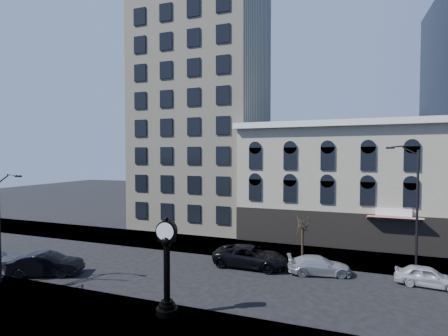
% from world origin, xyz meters
% --- Properties ---
extents(ground, '(160.00, 160.00, 0.00)m').
position_xyz_m(ground, '(0.00, 0.00, 0.00)').
color(ground, black).
rests_on(ground, ground).
extents(sidewalk_far, '(160.00, 6.00, 0.12)m').
position_xyz_m(sidewalk_far, '(0.00, 8.00, 0.06)').
color(sidewalk_far, gray).
rests_on(sidewalk_far, ground).
extents(sidewalk_near, '(160.00, 6.00, 0.12)m').
position_xyz_m(sidewalk_near, '(0.00, -8.00, 0.06)').
color(sidewalk_near, gray).
rests_on(sidewalk_near, ground).
extents(cream_tower, '(15.90, 15.40, 42.50)m').
position_xyz_m(cream_tower, '(-6.11, 18.88, 19.32)').
color(cream_tower, beige).
rests_on(cream_tower, ground).
extents(victorian_row, '(22.60, 11.19, 12.50)m').
position_xyz_m(victorian_row, '(12.00, 15.89, 6.00)').
color(victorian_row, '#A39E86').
rests_on(victorian_row, ground).
extents(street_clock, '(1.25, 1.25, 5.49)m').
position_xyz_m(street_clock, '(2.18, -6.16, 2.60)').
color(street_clock, black).
rests_on(street_clock, sidewalk_near).
extents(street_lamp_near, '(2.02, 0.31, 7.82)m').
position_xyz_m(street_lamp_near, '(-10.62, -6.00, 6.02)').
color(street_lamp_near, black).
rests_on(street_lamp_near, sidewalk_near).
extents(street_lamp_far, '(2.57, 0.47, 9.91)m').
position_xyz_m(street_lamp_far, '(16.18, 6.05, 7.60)').
color(street_lamp_far, black).
rests_on(street_lamp_far, sidewalk_far).
extents(bare_tree_far, '(2.45, 2.45, 4.21)m').
position_xyz_m(bare_tree_far, '(8.22, 7.64, 3.29)').
color(bare_tree_far, '#312618').
rests_on(bare_tree_far, sidewalk_far).
extents(car_near_b, '(5.40, 3.64, 1.68)m').
position_xyz_m(car_near_b, '(-9.53, -3.68, 0.84)').
color(car_near_b, black).
rests_on(car_near_b, ground).
extents(car_far_a, '(6.05, 2.83, 1.68)m').
position_xyz_m(car_far_a, '(4.51, 3.34, 0.84)').
color(car_far_a, black).
rests_on(car_far_a, ground).
extents(car_far_b, '(5.02, 2.91, 1.37)m').
position_xyz_m(car_far_b, '(9.89, 3.41, 0.68)').
color(car_far_b, '#A5A8AD').
rests_on(car_far_b, ground).
extents(car_far_c, '(4.25, 2.14, 1.39)m').
position_xyz_m(car_far_c, '(17.10, 3.51, 0.69)').
color(car_far_c, silver).
rests_on(car_far_c, ground).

